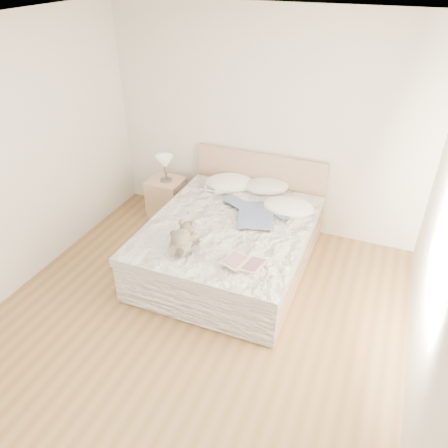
{
  "coord_description": "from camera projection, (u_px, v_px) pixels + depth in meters",
  "views": [
    {
      "loc": [
        1.48,
        -2.68,
        3.16
      ],
      "look_at": [
        -0.04,
        1.05,
        0.62
      ],
      "focal_mm": 35.0,
      "sensor_mm": 36.0,
      "label": 1
    }
  ],
  "objects": [
    {
      "name": "wall_right",
      "position": [
        448.0,
        271.0,
        2.9
      ],
      "size": [
        0.02,
        4.5,
        2.7
      ],
      "primitive_type": "cube",
      "color": "silver",
      "rests_on": "ground"
    },
    {
      "name": "pillow_left",
      "position": [
        230.0,
        183.0,
        5.56
      ],
      "size": [
        0.75,
        0.65,
        0.19
      ],
      "primitive_type": "ellipsoid",
      "rotation": [
        0.0,
        0.0,
        0.4
      ],
      "color": "white",
      "rests_on": "bed"
    },
    {
      "name": "floor",
      "position": [
        187.0,
        331.0,
        4.26
      ],
      "size": [
        4.0,
        4.5,
        0.0
      ],
      "primitive_type": "cube",
      "color": "brown",
      "rests_on": "ground"
    },
    {
      "name": "bed",
      "position": [
        232.0,
        242.0,
        5.03
      ],
      "size": [
        1.72,
        2.14,
        1.0
      ],
      "color": "tan",
      "rests_on": "floor"
    },
    {
      "name": "table_lamp",
      "position": [
        165.0,
        163.0,
        5.65
      ],
      "size": [
        0.24,
        0.24,
        0.35
      ],
      "color": "#494440",
      "rests_on": "nightstand"
    },
    {
      "name": "wall_back",
      "position": [
        264.0,
        125.0,
        5.3
      ],
      "size": [
        4.0,
        0.02,
        2.7
      ],
      "primitive_type": "cube",
      "color": "silver",
      "rests_on": "ground"
    },
    {
      "name": "blouse",
      "position": [
        256.0,
        215.0,
        4.91
      ],
      "size": [
        0.79,
        0.82,
        0.02
      ],
      "primitive_type": null,
      "rotation": [
        0.0,
        0.0,
        0.31
      ],
      "color": "#405076",
      "rests_on": "bed"
    },
    {
      "name": "pillow_middle",
      "position": [
        266.0,
        186.0,
        5.48
      ],
      "size": [
        0.67,
        0.57,
        0.17
      ],
      "primitive_type": "ellipsoid",
      "rotation": [
        0.0,
        0.0,
        0.33
      ],
      "color": "white",
      "rests_on": "bed"
    },
    {
      "name": "childrens_book",
      "position": [
        244.0,
        263.0,
        4.15
      ],
      "size": [
        0.43,
        0.33,
        0.03
      ],
      "primitive_type": "cube",
      "rotation": [
        0.0,
        0.0,
        -0.19
      ],
      "color": "beige",
      "rests_on": "bed"
    },
    {
      "name": "nightstand",
      "position": [
        167.0,
        198.0,
        5.95
      ],
      "size": [
        0.46,
        0.41,
        0.56
      ],
      "primitive_type": "cube",
      "rotation": [
        0.0,
        0.0,
        -0.02
      ],
      "color": "tan",
      "rests_on": "floor"
    },
    {
      "name": "pillow_right",
      "position": [
        288.0,
        207.0,
        5.04
      ],
      "size": [
        0.62,
        0.46,
        0.18
      ],
      "primitive_type": "ellipsoid",
      "rotation": [
        0.0,
        0.0,
        0.08
      ],
      "color": "white",
      "rests_on": "bed"
    },
    {
      "name": "ceiling",
      "position": [
        168.0,
        34.0,
        2.82
      ],
      "size": [
        4.0,
        4.5,
        0.0
      ],
      "primitive_type": "cube",
      "color": "white",
      "rests_on": "ground"
    },
    {
      "name": "teddy_bear",
      "position": [
        181.0,
        245.0,
        4.37
      ],
      "size": [
        0.33,
        0.42,
        0.2
      ],
      "primitive_type": null,
      "rotation": [
        0.0,
        0.0,
        0.2
      ],
      "color": "#625948",
      "rests_on": "bed"
    },
    {
      "name": "photo_book",
      "position": [
        216.0,
        189.0,
        5.44
      ],
      "size": [
        0.35,
        0.29,
        0.02
      ],
      "primitive_type": "cube",
      "rotation": [
        0.0,
        0.0,
        0.3
      ],
      "color": "white",
      "rests_on": "bed"
    }
  ]
}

